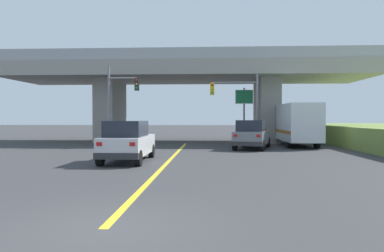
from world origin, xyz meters
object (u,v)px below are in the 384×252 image
at_px(traffic_signal_farside, 118,97).
at_px(highway_sign, 244,103).
at_px(traffic_signal_nearside, 241,100).
at_px(suv_lead, 128,141).
at_px(suv_crossing, 252,135).
at_px(box_truck, 296,124).

distance_m(traffic_signal_farside, highway_sign, 10.82).
bearing_deg(traffic_signal_nearside, suv_lead, -122.11).
height_order(traffic_signal_nearside, highway_sign, traffic_signal_nearside).
distance_m(suv_lead, highway_sign, 15.43).
height_order(suv_crossing, traffic_signal_nearside, traffic_signal_nearside).
relative_size(suv_lead, highway_sign, 0.97).
distance_m(box_truck, highway_sign, 5.15).
distance_m(suv_crossing, box_truck, 4.78).
relative_size(suv_lead, suv_crossing, 0.97).
distance_m(suv_crossing, traffic_signal_farside, 10.54).
xyz_separation_m(suv_crossing, box_truck, (3.73, 2.91, 0.68)).
xyz_separation_m(suv_lead, traffic_signal_nearside, (6.46, 10.30, 2.58)).
bearing_deg(traffic_signal_farside, suv_crossing, -10.91).
relative_size(box_truck, traffic_signal_nearside, 1.36).
xyz_separation_m(suv_lead, highway_sign, (7.04, 13.49, 2.50)).
bearing_deg(suv_crossing, box_truck, 54.28).
relative_size(suv_lead, box_truck, 0.61).
height_order(traffic_signal_nearside, traffic_signal_farside, traffic_signal_farside).
height_order(suv_lead, box_truck, box_truck).
bearing_deg(box_truck, suv_lead, -135.91).
bearing_deg(highway_sign, traffic_signal_farside, -157.86).
bearing_deg(traffic_signal_nearside, suv_crossing, -78.88).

